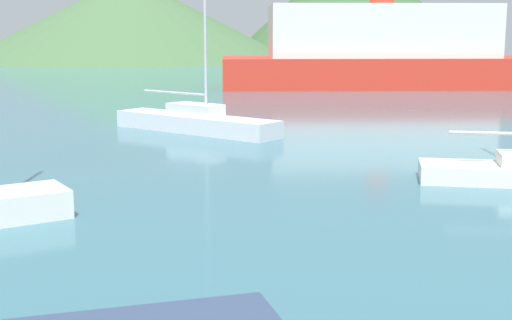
% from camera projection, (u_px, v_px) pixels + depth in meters
% --- Properties ---
extents(sailboat_inner, '(7.43, 6.15, 8.17)m').
position_uv_depth(sailboat_inner, '(196.00, 121.00, 30.29)').
color(sailboat_inner, silver).
rests_on(sailboat_inner, ground_plane).
extents(ferry_distant, '(24.02, 8.39, 7.74)m').
position_uv_depth(ferry_distant, '(380.00, 51.00, 53.54)').
color(ferry_distant, red).
rests_on(ferry_distant, ground_plane).
extents(hill_west, '(47.49, 47.49, 11.89)m').
position_uv_depth(hill_west, '(130.00, 18.00, 103.27)').
color(hill_west, '#476B42').
rests_on(hill_west, ground_plane).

